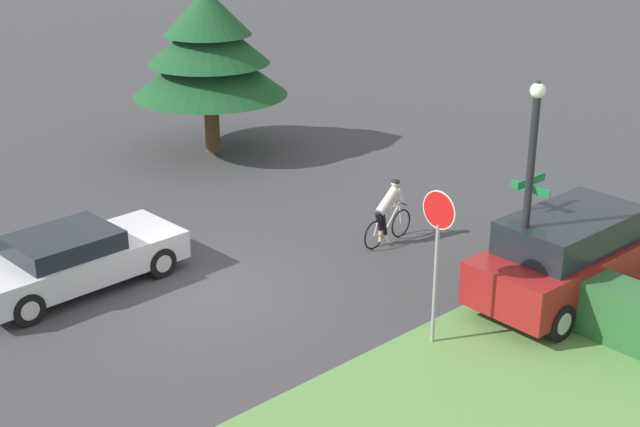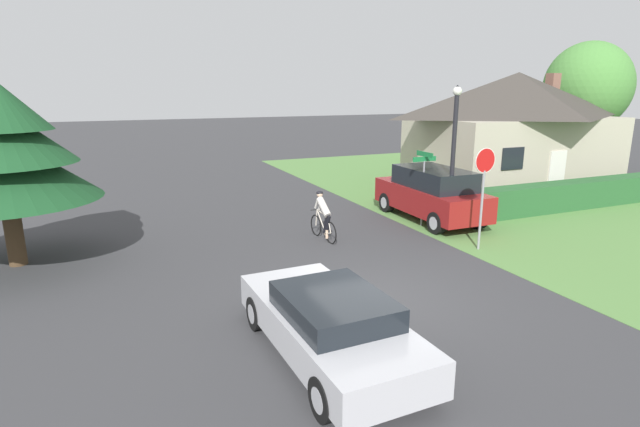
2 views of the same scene
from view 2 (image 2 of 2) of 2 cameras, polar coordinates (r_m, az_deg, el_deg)
name	(u,v)px [view 2 (image 2 of 2)]	position (r m, az deg, el deg)	size (l,w,h in m)	color
ground_plane	(376,301)	(11.31, 6.45, -9.90)	(140.00, 140.00, 0.00)	#38383A
grass_verge_right	(597,210)	(22.03, 29.05, 0.33)	(16.00, 36.00, 0.01)	#568442
cottage_house	(514,128)	(25.44, 21.31, 9.05)	(9.77, 5.88, 5.29)	#B2A893
hedge_row	(575,195)	(21.96, 27.14, 1.94)	(11.98, 0.90, 1.07)	#285B2D
sedan_left_lane	(329,324)	(8.81, 1.08, -12.50)	(1.96, 4.54, 1.26)	#BCBCC1
cyclist	(323,217)	(15.42, 0.38, -0.38)	(0.44, 1.67, 1.52)	black
parked_suv_right	(431,194)	(18.08, 12.59, 2.21)	(2.00, 4.75, 1.87)	maroon
stop_sign	(484,179)	(14.87, 18.21, 3.78)	(0.71, 0.07, 2.97)	gray
street_lamp	(453,149)	(16.59, 15.01, 7.12)	(0.28, 0.28, 4.70)	black
street_name_sign	(424,175)	(17.07, 11.77, 4.35)	(0.90, 0.90, 2.54)	gray
conifer_tall_near	(1,149)	(15.06, -32.66, 6.22)	(4.62, 4.62, 4.88)	#4C3823
deciduous_tree_right	(587,87)	(30.80, 28.25, 12.64)	(4.43, 4.43, 6.99)	#4C3823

